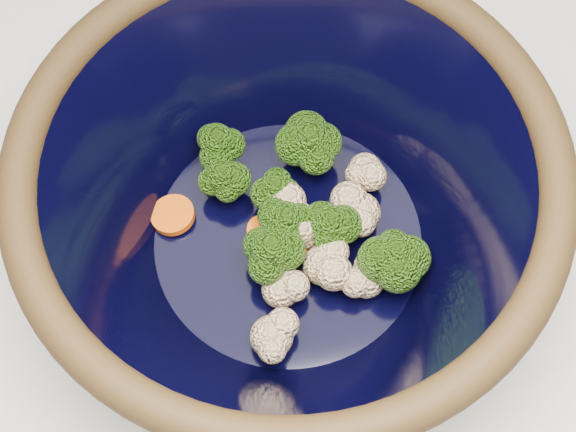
# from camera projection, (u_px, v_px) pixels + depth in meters

# --- Properties ---
(counter) EXTENTS (1.20, 1.20, 0.90)m
(counter) POSITION_uv_depth(u_px,v_px,m) (241.00, 386.00, 1.04)
(counter) COLOR silver
(counter) RESTS_ON ground
(mixing_bowl) EXTENTS (0.38, 0.38, 0.16)m
(mixing_bowl) POSITION_uv_depth(u_px,v_px,m) (288.00, 206.00, 0.55)
(mixing_bowl) COLOR black
(mixing_bowl) RESTS_ON counter
(vegetable_pile) EXTENTS (0.19, 0.19, 0.06)m
(vegetable_pile) POSITION_uv_depth(u_px,v_px,m) (299.00, 215.00, 0.58)
(vegetable_pile) COLOR #608442
(vegetable_pile) RESTS_ON mixing_bowl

